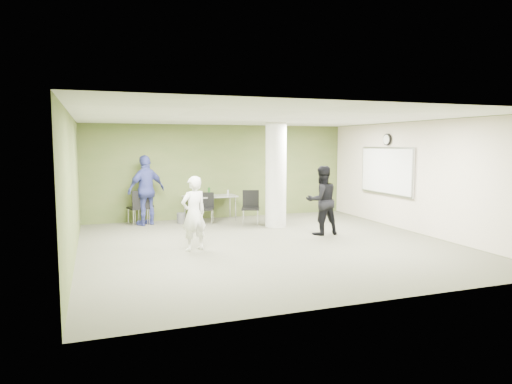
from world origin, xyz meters
name	(u,v)px	position (x,y,z in m)	size (l,w,h in m)	color
floor	(268,244)	(0.00, 0.00, 0.00)	(8.00, 8.00, 0.00)	#585845
ceiling	(268,117)	(0.00, 0.00, 2.80)	(8.00, 8.00, 0.00)	white
wall_back	(220,172)	(0.00, 4.00, 1.40)	(8.00, 0.02, 2.80)	#4B5F2D
wall_left	(72,188)	(-4.00, 0.00, 1.40)	(0.02, 8.00, 2.80)	#4B5F2D
wall_right_cream	(418,177)	(4.00, 0.00, 1.40)	(0.02, 8.00, 2.80)	beige
column	(276,175)	(1.00, 2.00, 1.40)	(0.56, 0.56, 2.80)	silver
whiteboard	(386,171)	(3.92, 1.20, 1.50)	(0.05, 2.30, 1.30)	silver
wall_clock	(387,139)	(3.92, 1.20, 2.35)	(0.06, 0.32, 0.32)	black
folding_table	(210,197)	(-0.45, 3.52, 0.68)	(1.55, 0.70, 0.98)	gray
wastebasket	(181,218)	(-1.33, 3.36, 0.15)	(0.25, 0.25, 0.29)	#4C4C4C
chair_back_left	(139,205)	(-2.48, 3.44, 0.57)	(0.59, 0.59, 0.97)	black
chair_back_right	(143,204)	(-2.35, 3.57, 0.56)	(0.61, 0.61, 0.96)	black
chair_table_left	(206,206)	(-0.67, 3.10, 0.50)	(0.55, 0.55, 0.87)	black
chair_table_right	(251,205)	(0.44, 2.47, 0.56)	(0.61, 0.61, 0.96)	black
woman_white	(194,214)	(-1.67, -0.04, 0.78)	(0.57, 0.37, 1.57)	white
man_black	(322,200)	(1.65, 0.59, 0.85)	(0.83, 0.64, 1.70)	black
man_blue	(146,190)	(-2.27, 3.40, 0.96)	(1.13, 0.47, 1.93)	#3B4494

